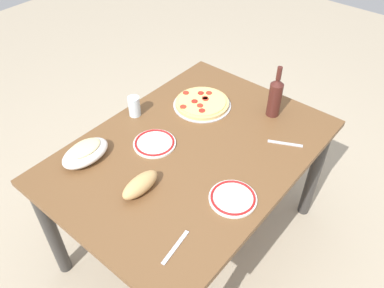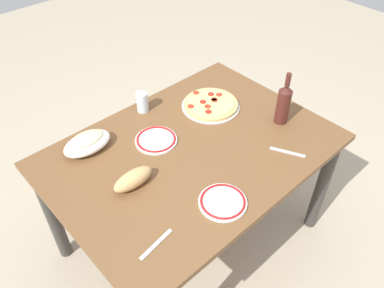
% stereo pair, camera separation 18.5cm
% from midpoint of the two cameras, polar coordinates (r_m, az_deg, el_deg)
% --- Properties ---
extents(ground_plane, '(8.00, 8.00, 0.00)m').
position_cam_midpoint_polar(ground_plane, '(2.43, 2.24, -13.67)').
color(ground_plane, tan).
rests_on(ground_plane, ground).
extents(dining_table, '(1.36, 0.97, 0.74)m').
position_cam_midpoint_polar(dining_table, '(1.94, 2.72, -3.20)').
color(dining_table, brown).
rests_on(dining_table, ground).
extents(pepperoni_pizza, '(0.32, 0.32, 0.03)m').
position_cam_midpoint_polar(pepperoni_pizza, '(2.13, 5.27, 5.77)').
color(pepperoni_pizza, '#B7B7BC').
rests_on(pepperoni_pizza, dining_table).
extents(baked_pasta_dish, '(0.24, 0.15, 0.08)m').
position_cam_midpoint_polar(baked_pasta_dish, '(1.88, -12.58, 0.10)').
color(baked_pasta_dish, white).
rests_on(baked_pasta_dish, dining_table).
extents(wine_bottle, '(0.07, 0.07, 0.29)m').
position_cam_midpoint_polar(wine_bottle, '(2.03, 15.95, 5.71)').
color(wine_bottle, '#471E19').
rests_on(wine_bottle, dining_table).
extents(water_glass, '(0.06, 0.06, 0.11)m').
position_cam_midpoint_polar(water_glass, '(2.07, -4.84, 6.11)').
color(water_glass, silver).
rests_on(water_glass, dining_table).
extents(side_plate_near, '(0.21, 0.21, 0.02)m').
position_cam_midpoint_polar(side_plate_near, '(1.64, 7.82, -8.62)').
color(side_plate_near, white).
rests_on(side_plate_near, dining_table).
extents(side_plate_far, '(0.21, 0.21, 0.02)m').
position_cam_midpoint_polar(side_plate_far, '(1.90, -2.58, 0.52)').
color(side_plate_far, white).
rests_on(side_plate_far, dining_table).
extents(bread_loaf, '(0.19, 0.08, 0.07)m').
position_cam_midpoint_polar(bread_loaf, '(1.68, -5.64, -5.30)').
color(bread_loaf, tan).
rests_on(bread_loaf, dining_table).
extents(fork_left, '(0.09, 0.16, 0.00)m').
position_cam_midpoint_polar(fork_left, '(1.92, 16.64, -1.29)').
color(fork_left, '#B7B7BC').
rests_on(fork_left, dining_table).
extents(fork_right, '(0.17, 0.04, 0.00)m').
position_cam_midpoint_polar(fork_right, '(1.51, -1.73, -14.78)').
color(fork_right, '#B7B7BC').
rests_on(fork_right, dining_table).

